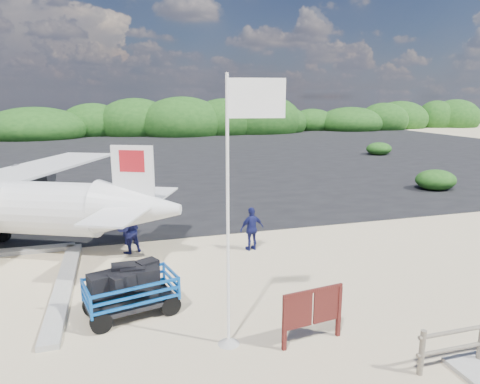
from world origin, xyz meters
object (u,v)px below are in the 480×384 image
object	(u,v)px
signboard	(311,342)
crew_b	(129,230)
crew_c	(252,229)
crew_a	(129,221)
baggage_cart	(132,315)
aircraft_large	(275,168)
flagpole	(229,344)

from	to	relation	value
signboard	crew_b	xyz separation A→B (m)	(-3.86, 7.26, 0.85)
crew_b	crew_c	world-z (taller)	crew_b
signboard	crew_a	distance (m)	9.13
baggage_cart	crew_b	bearing A→B (deg)	75.09
baggage_cart	crew_c	world-z (taller)	crew_c
crew_b	aircraft_large	xyz separation A→B (m)	(11.96, 16.61, -0.85)
baggage_cart	signboard	xyz separation A→B (m)	(3.97, -2.49, 0.00)
flagpole	signboard	size ratio (longest dim) A/B	3.65
signboard	crew_c	size ratio (longest dim) A/B	1.02
signboard	aircraft_large	distance (m)	25.20
crew_a	crew_b	bearing A→B (deg)	86.87
flagpole	crew_b	xyz separation A→B (m)	(-1.99, 6.77, 0.85)
crew_a	crew_c	distance (m)	4.78
crew_a	crew_b	world-z (taller)	crew_a
flagpole	signboard	bearing A→B (deg)	-14.48
crew_c	crew_a	bearing A→B (deg)	-35.40
crew_a	crew_c	xyz separation A→B (m)	(4.36, -1.94, -0.12)
crew_b	flagpole	bearing A→B (deg)	83.99
signboard	crew_b	bearing A→B (deg)	110.36
baggage_cart	crew_a	bearing A→B (deg)	74.93
crew_b	crew_c	xyz separation A→B (m)	(4.40, -0.97, -0.03)
flagpole	crew_c	world-z (taller)	flagpole
flagpole	aircraft_large	distance (m)	25.42
flagpole	crew_c	distance (m)	6.34
signboard	crew_b	distance (m)	8.26
signboard	aircraft_large	bearing A→B (deg)	63.59
crew_a	crew_c	world-z (taller)	crew_a
flagpole	crew_a	xyz separation A→B (m)	(-1.95, 7.75, 0.94)
flagpole	crew_a	size ratio (longest dim) A/B	3.22
crew_b	aircraft_large	distance (m)	20.48
signboard	crew_a	bearing A→B (deg)	107.26
flagpole	aircraft_large	bearing A→B (deg)	66.91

